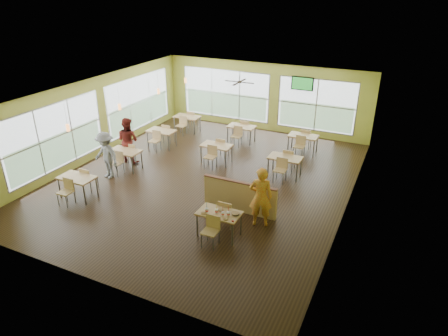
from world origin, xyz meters
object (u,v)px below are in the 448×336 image
(main_table, at_px, (219,216))
(man_plaid, at_px, (261,197))
(food_basket, at_px, (235,214))
(half_wall_divider, at_px, (240,197))

(main_table, distance_m, man_plaid, 1.35)
(man_plaid, distance_m, food_basket, 1.02)
(half_wall_divider, xyz_separation_m, food_basket, (0.46, -1.36, 0.26))
(half_wall_divider, bearing_deg, man_plaid, -27.17)
(man_plaid, xyz_separation_m, food_basket, (-0.38, -0.93, -0.15))
(half_wall_divider, distance_m, man_plaid, 1.03)
(main_table, height_order, half_wall_divider, half_wall_divider)
(half_wall_divider, distance_m, food_basket, 1.46)
(half_wall_divider, relative_size, man_plaid, 1.29)
(food_basket, bearing_deg, half_wall_divider, 108.49)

